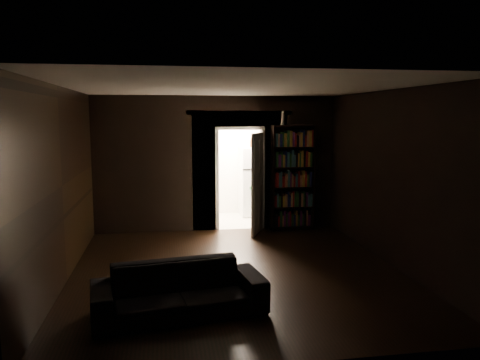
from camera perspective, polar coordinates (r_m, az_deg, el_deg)
The scene contains 9 objects.
ground at distance 7.33m, azimuth -0.41°, elevation -11.14°, with size 5.50×5.50×0.00m, color black.
room_walls at distance 8.03m, azimuth -1.66°, elevation 2.80°, with size 5.02×5.61×2.84m.
kitchen_alcove at distance 10.90m, azimuth -0.94°, elevation 1.61°, with size 2.20×1.80×2.60m.
sofa at distance 5.81m, azimuth -7.42°, elevation -12.23°, with size 2.05×0.89×0.79m, color black.
bookshelf at distance 9.89m, azimuth 6.40°, elevation 0.30°, with size 0.90×0.32×2.20m, color black.
refrigerator at distance 11.28m, azimuth 1.90°, elevation -0.15°, with size 0.74×0.68×1.65m, color silver.
door at distance 9.48m, azimuth 2.13°, elevation -0.44°, with size 0.85×0.05×2.05m, color silver.
figurine at distance 9.72m, azimuth 5.23°, elevation 7.52°, with size 0.09×0.09×0.28m, color silver.
bottles at distance 11.08m, azimuth 2.37°, elevation 4.62°, with size 0.59×0.07×0.24m, color black.
Camera 1 is at (-1.06, -6.86, 2.37)m, focal length 35.00 mm.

